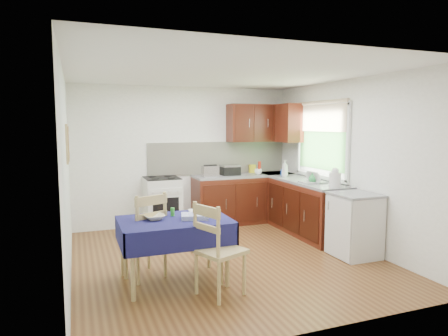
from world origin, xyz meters
name	(u,v)px	position (x,y,z in m)	size (l,w,h in m)	color
floor	(226,258)	(0.00, 0.00, 0.00)	(4.20, 4.20, 0.00)	#542F16
ceiling	(226,73)	(0.00, 0.00, 2.50)	(4.00, 4.20, 0.02)	white
wall_back	(185,156)	(0.00, 2.10, 1.25)	(4.00, 0.02, 2.50)	silver
wall_front	(314,193)	(0.00, -2.10, 1.25)	(4.00, 0.02, 2.50)	silver
wall_left	(66,174)	(-2.00, 0.00, 1.25)	(0.02, 4.20, 2.50)	silver
wall_right	(349,163)	(2.00, 0.00, 1.25)	(0.02, 4.20, 2.50)	silver
base_cabinets	(272,203)	(1.36, 1.26, 0.43)	(1.90, 2.30, 0.86)	#331309
worktop_back	(244,175)	(1.05, 1.80, 0.88)	(1.90, 0.60, 0.04)	slate
worktop_right	(308,182)	(1.70, 0.65, 0.88)	(0.60, 1.70, 0.04)	slate
worktop_corner	(275,174)	(1.70, 1.80, 0.88)	(0.60, 0.60, 0.04)	slate
splashback	(219,158)	(0.65, 2.08, 1.20)	(2.70, 0.02, 0.60)	beige
upper_cabinets	(268,123)	(1.52, 1.80, 1.85)	(1.20, 0.85, 0.70)	#331309
stove	(162,203)	(-0.50, 1.80, 0.46)	(0.60, 0.61, 0.92)	silver
window	(321,135)	(1.97, 0.70, 1.65)	(0.04, 1.48, 1.26)	#2B5A25
fridge	(355,225)	(1.70, -0.55, 0.44)	(0.58, 0.60, 0.89)	silver
corkboard	(68,143)	(-1.97, 0.30, 1.60)	(0.04, 0.62, 0.47)	tan
dining_table	(175,228)	(-0.85, -0.59, 0.65)	(1.24, 0.84, 0.75)	#131041
chair_far	(145,233)	(-1.14, -0.31, 0.55)	(0.60, 0.60, 1.04)	tan
chair_near	(217,247)	(-0.52, -1.09, 0.54)	(0.59, 0.59, 1.02)	tan
toaster	(210,171)	(0.35, 1.69, 1.00)	(0.28, 0.18, 0.22)	#B8B8BD
sandwich_press	(230,170)	(0.77, 1.80, 0.99)	(0.32, 0.28, 0.19)	black
sauce_bottle	(259,168)	(1.34, 1.75, 1.02)	(0.05, 0.05, 0.24)	red
yellow_packet	(252,169)	(1.30, 1.98, 0.98)	(0.12, 0.08, 0.15)	yellow
dish_rack	(313,181)	(1.66, 0.43, 0.92)	(0.39, 0.30, 0.18)	gray
kettle	(335,179)	(1.70, -0.07, 1.03)	(0.17, 0.17, 0.29)	silver
cup	(258,172)	(1.29, 1.70, 0.95)	(0.13, 0.13, 0.10)	white
soap_bottle_a	(285,168)	(1.60, 1.25, 1.05)	(0.11, 0.11, 0.29)	silver
soap_bottle_b	(284,171)	(1.64, 1.36, 0.99)	(0.08, 0.08, 0.18)	blue
soap_bottle_c	(313,177)	(1.65, 0.43, 0.99)	(0.14, 0.14, 0.18)	green
plate_bowl	(155,217)	(-1.07, -0.53, 0.78)	(0.23, 0.23, 0.06)	#F1ECC5
book	(189,212)	(-0.60, -0.31, 0.76)	(0.17, 0.23, 0.02)	white
spice_jar	(173,212)	(-0.84, -0.43, 0.80)	(0.05, 0.05, 0.10)	#268C27
tea_towel	(195,216)	(-0.63, -0.64, 0.78)	(0.30, 0.24, 0.05)	navy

